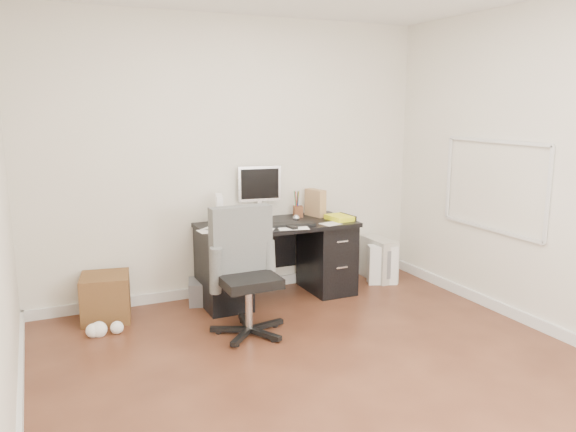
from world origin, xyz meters
The scene contains 18 objects.
ground centered at (0.00, 0.00, 0.00)m, with size 4.00×4.00×0.00m, color #422115.
room_shell centered at (0.03, 0.03, 1.66)m, with size 4.02×4.02×2.71m.
desk centered at (0.30, 1.65, 0.40)m, with size 1.50×0.70×0.75m.
loose_papers centered at (0.10, 1.60, 0.75)m, with size 1.10×0.60×0.00m, color white, non-canonical shape.
lcd_monitor centered at (0.22, 1.90, 1.02)m, with size 0.43×0.24×0.54m, color silver, non-canonical shape.
keyboard centered at (0.38, 1.49, 0.76)m, with size 0.45×0.15×0.03m, color black.
computer_mouse centered at (0.50, 1.63, 0.78)m, with size 0.07×0.07×0.07m, color silver.
travel_mug centered at (-0.19, 1.53, 0.84)m, with size 0.08×0.08×0.17m, color navy.
white_binder centered at (-0.24, 1.75, 0.90)m, with size 0.12×0.26×0.30m, color white.
magazine_file centered at (0.79, 1.80, 0.89)m, with size 0.12×0.23×0.27m, color #8F6645.
pen_cup centered at (0.62, 1.84, 0.88)m, with size 0.11×0.11×0.26m, color #592E19, non-canonical shape.
yellow_book centered at (0.92, 1.52, 0.77)m, with size 0.21×0.26×0.05m, color #F1F61A.
paper_remote centered at (0.35, 1.39, 0.76)m, with size 0.28×0.22×0.02m, color white, non-canonical shape.
office_chair centered at (-0.27, 0.92, 0.53)m, with size 0.59×0.59×1.05m, color #4D4F4D, non-canonical shape.
pc_tower centered at (1.54, 1.72, 0.23)m, with size 0.20×0.45×0.45m, color #B1AB9F.
shopping_bag centered at (1.49, 1.59, 0.20)m, with size 0.30×0.22×0.41m, color white.
wicker_basket centered at (-1.30, 1.75, 0.20)m, with size 0.41×0.41×0.41m, color #473115.
desk_printer centered at (-0.36, 1.80, 0.11)m, with size 0.37×0.30×0.22m, color slate.
Camera 1 is at (-1.79, -3.20, 1.88)m, focal length 35.00 mm.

